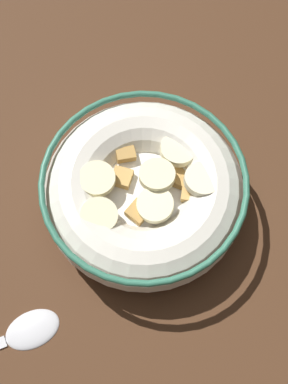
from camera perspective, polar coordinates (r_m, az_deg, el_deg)
name	(u,v)px	position (r cm, az deg, el deg)	size (l,w,h in cm)	color
ground_plane	(144,206)	(50.30, 0.00, -1.68)	(108.78, 108.78, 2.00)	#472B19
cereal_bowl	(144,191)	(46.37, 0.01, 0.09)	(19.14, 19.14, 6.15)	silver
spoon	(14,337)	(47.58, -14.87, -15.97)	(7.59, 15.26, 0.80)	silver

